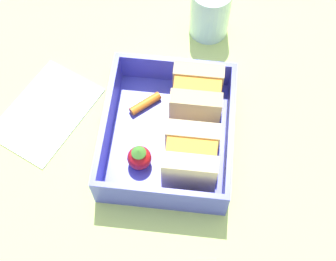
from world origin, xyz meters
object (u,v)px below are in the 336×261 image
(sandwich_center_left, at_px, (191,157))
(folded_napkin, at_px, (47,111))
(drinking_glass, at_px, (210,12))
(carrot_stick_far_left, at_px, (145,104))
(sandwich_left, at_px, (196,98))
(strawberry_far_left, at_px, (139,157))

(sandwich_center_left, distance_m, folded_napkin, 0.19)
(drinking_glass, bearing_deg, sandwich_center_left, -1.94)
(carrot_stick_far_left, bearing_deg, sandwich_left, 89.06)
(carrot_stick_far_left, height_order, folded_napkin, carrot_stick_far_left)
(sandwich_left, distance_m, folded_napkin, 0.18)
(folded_napkin, bearing_deg, drinking_glass, 128.74)
(sandwich_center_left, bearing_deg, strawberry_far_left, -90.95)
(strawberry_far_left, relative_size, folded_napkin, 0.26)
(strawberry_far_left, xyz_separation_m, folded_napkin, (-0.06, -0.12, -0.02))
(sandwich_center_left, bearing_deg, sandwich_left, 180.00)
(strawberry_far_left, bearing_deg, drinking_glass, 163.22)
(carrot_stick_far_left, relative_size, drinking_glass, 0.57)
(sandwich_left, bearing_deg, sandwich_center_left, 0.00)
(sandwich_left, xyz_separation_m, sandwich_center_left, (0.07, 0.00, 0.00))
(sandwich_left, height_order, sandwich_center_left, same)
(carrot_stick_far_left, distance_m, drinking_glass, 0.15)
(sandwich_center_left, xyz_separation_m, drinking_glass, (-0.21, 0.01, -0.01))
(strawberry_far_left, xyz_separation_m, drinking_glass, (-0.21, 0.06, 0.01))
(carrot_stick_far_left, distance_m, folded_napkin, 0.12)
(sandwich_left, distance_m, carrot_stick_far_left, 0.06)
(strawberry_far_left, bearing_deg, folded_napkin, -115.63)
(sandwich_left, distance_m, drinking_glass, 0.14)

